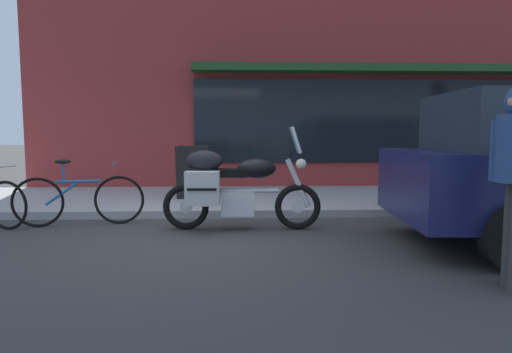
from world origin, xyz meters
TOP-DOWN VIEW (x-y plane):
  - ground_plane at (0.00, 0.00)m, footprint 80.00×80.00m
  - touring_motorcycle at (0.50, 0.27)m, footprint 2.13×0.63m
  - parked_bicycle at (-1.66, 0.65)m, footprint 1.76×0.50m
  - sandwich_board_sign at (-0.24, 2.32)m, footprint 0.55×0.42m

SIDE VIEW (x-z plane):
  - ground_plane at x=0.00m, z-range 0.00..0.00m
  - parked_bicycle at x=-1.66m, z-range -0.09..0.85m
  - sandwich_board_sign at x=-0.24m, z-range 0.12..1.07m
  - touring_motorcycle at x=0.50m, z-range -0.10..1.29m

